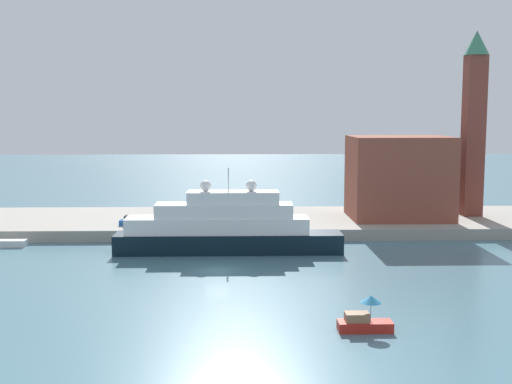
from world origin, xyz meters
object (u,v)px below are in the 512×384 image
object	(u,v)px
small_motorboat	(365,319)
mooring_bollard	(202,227)
work_barge	(6,243)
bell_tower	(474,118)
person_figure	(167,220)
large_yacht	(225,228)
parked_car	(136,221)
harbor_building	(399,177)

from	to	relation	value
small_motorboat	mooring_bollard	size ratio (longest dim) A/B	6.42
work_barge	bell_tower	distance (m)	68.66
small_motorboat	person_figure	xyz separation A→B (m)	(-19.92, 40.64, 1.35)
large_yacht	work_barge	distance (m)	28.66
parked_car	mooring_bollard	size ratio (longest dim) A/B	6.77
large_yacht	work_barge	xyz separation A→B (m)	(-28.23, 4.21, -2.60)
parked_car	person_figure	xyz separation A→B (m)	(4.38, -0.00, 0.18)
harbor_building	person_figure	xyz separation A→B (m)	(-33.72, -5.22, -5.31)
mooring_bollard	small_motorboat	bearing A→B (deg)	-68.19
small_motorboat	bell_tower	distance (m)	56.52
small_motorboat	work_barge	xyz separation A→B (m)	(-39.81, 33.76, -0.53)
bell_tower	person_figure	world-z (taller)	bell_tower
work_barge	person_figure	bearing A→B (deg)	19.09
large_yacht	mooring_bollard	xyz separation A→B (m)	(-3.28, 7.60, -1.14)
bell_tower	mooring_bollard	bearing A→B (deg)	-164.83
bell_tower	parked_car	world-z (taller)	bell_tower
person_figure	mooring_bollard	world-z (taller)	person_figure
large_yacht	harbor_building	distance (m)	30.53
bell_tower	small_motorboat	bearing A→B (deg)	-117.87
small_motorboat	harbor_building	size ratio (longest dim) A/B	0.30
large_yacht	mooring_bollard	world-z (taller)	large_yacht
small_motorboat	mooring_bollard	xyz separation A→B (m)	(-14.86, 37.15, 0.93)
mooring_bollard	harbor_building	bearing A→B (deg)	16.91
person_figure	small_motorboat	bearing A→B (deg)	-63.89
parked_car	large_yacht	bearing A→B (deg)	-41.12
small_motorboat	work_barge	world-z (taller)	small_motorboat
small_motorboat	parked_car	xyz separation A→B (m)	(-24.30, 40.65, 1.17)
harbor_building	person_figure	size ratio (longest dim) A/B	8.84
large_yacht	bell_tower	distance (m)	43.48
large_yacht	small_motorboat	distance (m)	31.81
small_motorboat	parked_car	size ratio (longest dim) A/B	0.95
work_barge	bell_tower	xyz separation A→B (m)	(65.23, 14.31, 15.94)
bell_tower	work_barge	bearing A→B (deg)	-167.62
large_yacht	small_motorboat	size ratio (longest dim) A/B	6.50
work_barge	mooring_bollard	world-z (taller)	mooring_bollard
parked_car	mooring_bollard	xyz separation A→B (m)	(9.44, -3.50, -0.24)
work_barge	person_figure	xyz separation A→B (m)	(19.90, 6.88, 1.88)
large_yacht	harbor_building	world-z (taller)	harbor_building
large_yacht	harbor_building	size ratio (longest dim) A/B	1.94
large_yacht	person_figure	world-z (taller)	large_yacht
work_barge	bell_tower	size ratio (longest dim) A/B	0.18
mooring_bollard	parked_car	bearing A→B (deg)	159.68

